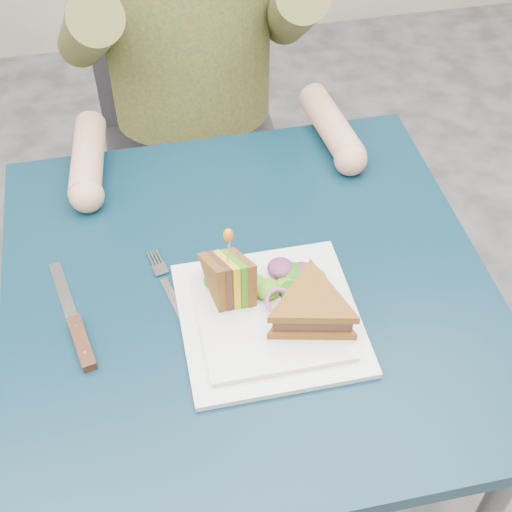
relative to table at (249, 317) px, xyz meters
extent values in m
plane|color=#4C4C4E|center=(0.00, 0.00, -0.65)|extent=(4.00, 4.00, 0.00)
cube|color=black|center=(0.00, 0.00, 0.06)|extent=(0.75, 0.75, 0.03)
cylinder|color=#595B5E|center=(-0.32, 0.32, -0.30)|extent=(0.04, 0.04, 0.70)
cylinder|color=#595B5E|center=(0.32, 0.32, -0.30)|extent=(0.04, 0.04, 0.70)
cube|color=#47474C|center=(0.00, 0.64, -0.20)|extent=(0.42, 0.40, 0.04)
cube|color=#47474C|center=(0.00, 0.82, 0.05)|extent=(0.42, 0.03, 0.46)
cylinder|color=#47474C|center=(-0.18, 0.47, -0.44)|extent=(0.02, 0.02, 0.43)
cylinder|color=#47474C|center=(0.18, 0.47, -0.44)|extent=(0.02, 0.02, 0.43)
cylinder|color=#47474C|center=(-0.18, 0.81, -0.44)|extent=(0.02, 0.02, 0.43)
cylinder|color=#47474C|center=(0.18, 0.81, -0.44)|extent=(0.02, 0.02, 0.43)
cylinder|color=#515325|center=(0.00, 0.62, 0.22)|extent=(0.34, 0.34, 0.52)
cylinder|color=brown|center=(-0.20, 0.53, 0.23)|extent=(0.15, 0.39, 0.31)
cylinder|color=tan|center=(-0.23, 0.33, 0.11)|extent=(0.08, 0.20, 0.06)
sphere|color=tan|center=(-0.23, 0.23, 0.11)|extent=(0.06, 0.06, 0.06)
cylinder|color=brown|center=(0.20, 0.53, 0.23)|extent=(0.15, 0.39, 0.31)
cylinder|color=tan|center=(0.23, 0.33, 0.11)|extent=(0.08, 0.20, 0.06)
sphere|color=tan|center=(0.23, 0.23, 0.11)|extent=(0.06, 0.06, 0.06)
cube|color=white|center=(0.02, -0.07, 0.08)|extent=(0.26, 0.26, 0.01)
cube|color=white|center=(0.02, -0.07, 0.09)|extent=(0.21, 0.21, 0.01)
cube|color=silver|center=(-0.11, -0.02, 0.08)|extent=(0.04, 0.12, 0.00)
cube|color=silver|center=(-0.13, 0.06, 0.08)|extent=(0.03, 0.03, 0.00)
cube|color=silver|center=(-0.14, 0.08, 0.08)|extent=(0.01, 0.03, 0.00)
cube|color=silver|center=(-0.14, 0.08, 0.08)|extent=(0.01, 0.03, 0.00)
cube|color=silver|center=(-0.13, 0.08, 0.08)|extent=(0.01, 0.03, 0.00)
cube|color=silver|center=(-0.13, 0.09, 0.08)|extent=(0.01, 0.03, 0.00)
cube|color=silver|center=(-0.28, 0.04, 0.08)|extent=(0.05, 0.14, 0.00)
cube|color=black|center=(-0.26, -0.06, 0.09)|extent=(0.04, 0.10, 0.01)
cylinder|color=silver|center=(-0.26, -0.04, 0.09)|extent=(0.01, 0.01, 0.00)
cylinder|color=silver|center=(-0.25, -0.09, 0.09)|extent=(0.01, 0.01, 0.00)
cylinder|color=tan|center=(-0.03, -0.03, 0.20)|extent=(0.01, 0.01, 0.06)
ellipsoid|color=orange|center=(-0.03, -0.03, 0.23)|extent=(0.01, 0.01, 0.02)
torus|color=#9E4C7A|center=(0.03, -0.07, 0.11)|extent=(0.04, 0.04, 0.02)
camera|label=1|loc=(-0.14, -0.70, 0.92)|focal=50.00mm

